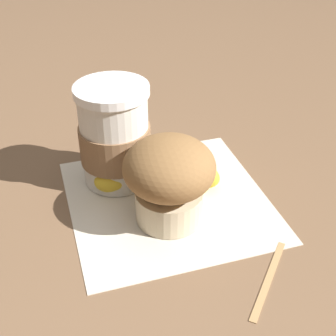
{
  "coord_description": "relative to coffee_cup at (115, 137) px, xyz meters",
  "views": [
    {
      "loc": [
        -0.02,
        -0.43,
        0.35
      ],
      "look_at": [
        0.0,
        0.0,
        0.05
      ],
      "focal_mm": 50.0,
      "sensor_mm": 36.0,
      "label": 1
    }
  ],
  "objects": [
    {
      "name": "wooden_stirrer",
      "position": [
        0.15,
        -0.17,
        -0.06
      ],
      "size": [
        0.06,
        0.1,
        0.0
      ],
      "primitive_type": "cube",
      "rotation": [
        0.0,
        0.0,
        1.1
      ],
      "color": "tan",
      "rests_on": "ground_plane"
    },
    {
      "name": "ground_plane",
      "position": [
        0.06,
        -0.05,
        -0.06
      ],
      "size": [
        3.0,
        3.0,
        0.0
      ],
      "primitive_type": "plane",
      "color": "brown"
    },
    {
      "name": "paper_napkin",
      "position": [
        0.06,
        -0.05,
        -0.06
      ],
      "size": [
        0.28,
        0.28,
        0.0
      ],
      "primitive_type": "cube",
      "rotation": [
        0.0,
        0.0,
        0.26
      ],
      "color": "beige",
      "rests_on": "ground_plane"
    },
    {
      "name": "muffin",
      "position": [
        0.06,
        -0.08,
        -0.0
      ],
      "size": [
        0.1,
        0.1,
        0.1
      ],
      "color": "beige",
      "rests_on": "paper_napkin"
    },
    {
      "name": "coffee_cup",
      "position": [
        0.0,
        0.0,
        0.0
      ],
      "size": [
        0.09,
        0.09,
        0.13
      ],
      "color": "silver",
      "rests_on": "paper_napkin"
    },
    {
      "name": "banana",
      "position": [
        0.05,
        -0.02,
        -0.04
      ],
      "size": [
        0.16,
        0.05,
        0.03
      ],
      "color": "gold",
      "rests_on": "paper_napkin"
    }
  ]
}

